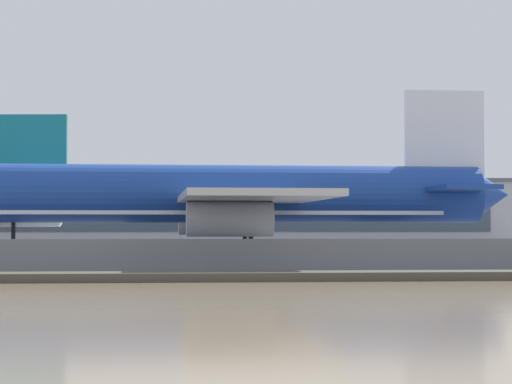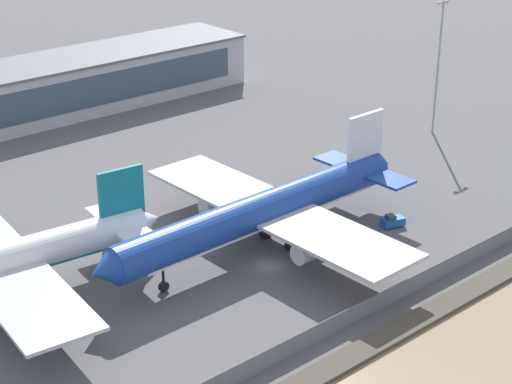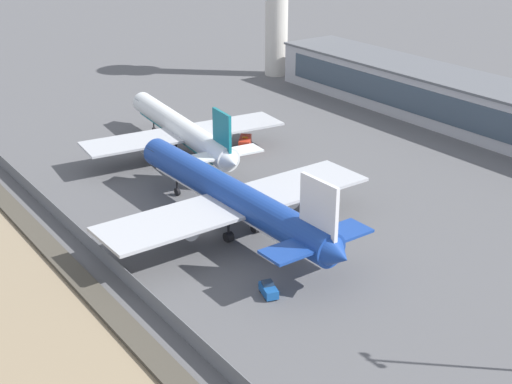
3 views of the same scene
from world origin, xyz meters
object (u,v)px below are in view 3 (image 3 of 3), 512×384
at_px(cargo_jet_blue, 233,197).
at_px(baggage_tug, 269,290).
at_px(passenger_jet_white_teal, 182,129).
at_px(ops_van, 245,143).

height_order(cargo_jet_blue, baggage_tug, cargo_jet_blue).
height_order(passenger_jet_white_teal, baggage_tug, passenger_jet_white_teal).
height_order(cargo_jet_blue, ops_van, cargo_jet_blue).
xyz_separation_m(cargo_jet_blue, passenger_jet_white_teal, (-32.52, 10.31, -0.54)).
xyz_separation_m(passenger_jet_white_teal, ops_van, (4.59, 11.17, -3.67)).
relative_size(passenger_jet_white_teal, ops_van, 8.41).
bearing_deg(passenger_jet_white_teal, ops_van, 67.66).
relative_size(passenger_jet_white_teal, baggage_tug, 12.74).
distance_m(passenger_jet_white_teal, ops_van, 12.62).
height_order(baggage_tug, ops_van, ops_van).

